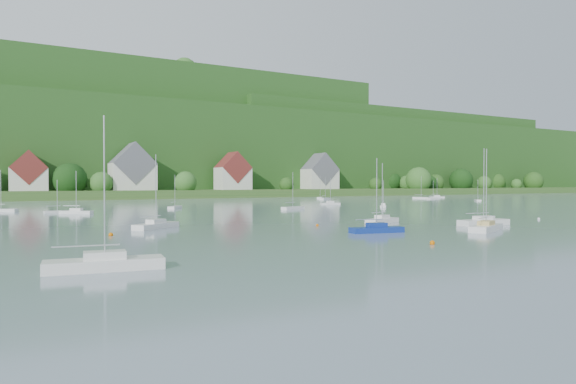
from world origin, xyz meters
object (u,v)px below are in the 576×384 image
Objects in this scene: near_sailboat_4 at (484,221)px; near_sailboat_6 at (156,225)px; near_sailboat_1 at (377,229)px; near_sailboat_2 at (486,227)px; near_sailboat_0 at (105,263)px; near_sailboat_3 at (382,220)px.

near_sailboat_4 reaches higher than near_sailboat_6.
near_sailboat_2 reaches higher than near_sailboat_1.
near_sailboat_6 is (-20.73, 17.45, 0.02)m from near_sailboat_1.
near_sailboat_0 is 1.03× the size of near_sailboat_2.
near_sailboat_1 is 13.48m from near_sailboat_2.
near_sailboat_1 is 27.09m from near_sailboat_6.
near_sailboat_1 is at bearing 26.72° from near_sailboat_0.
near_sailboat_6 is (-33.35, 22.18, -0.02)m from near_sailboat_2.
near_sailboat_2 is 0.94× the size of near_sailboat_4.
near_sailboat_4 is at bearing -65.71° from near_sailboat_3.
near_sailboat_1 is 19.23m from near_sailboat_4.
near_sailboat_3 is (41.57, 22.41, -0.05)m from near_sailboat_0.
near_sailboat_3 is 0.92× the size of near_sailboat_6.
near_sailboat_4 reaches higher than near_sailboat_2.
near_sailboat_3 is at bearing 57.37° from near_sailboat_1.
near_sailboat_2 reaches higher than near_sailboat_3.
near_sailboat_2 is 40.05m from near_sailboat_6.
near_sailboat_0 is 30.79m from near_sailboat_6.
near_sailboat_2 is (12.62, -4.73, 0.04)m from near_sailboat_1.
near_sailboat_4 is at bearing 12.75° from near_sailboat_1.
near_sailboat_0 is at bearing -150.87° from near_sailboat_1.
near_sailboat_6 reaches higher than near_sailboat_1.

